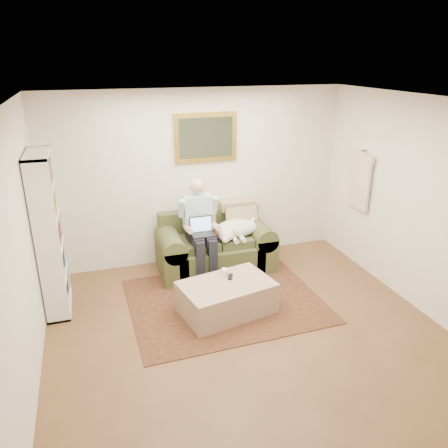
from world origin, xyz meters
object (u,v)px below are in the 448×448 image
seated_man (201,230)px  sleeping_dog (236,228)px  ottoman (227,298)px  bookshelf (49,235)px  laptop (202,230)px  sofa (215,250)px  coffee_mug (224,273)px

seated_man → sleeping_dog: bearing=7.1°
ottoman → bookshelf: (-2.00, 0.77, 0.80)m
sleeping_dog → seated_man: bearing=-172.9°
seated_man → bookshelf: (-1.97, -0.29, 0.29)m
seated_man → bookshelf: size_ratio=0.71×
laptop → sleeping_dog: size_ratio=0.47×
sofa → sleeping_dog: size_ratio=2.43×
sofa → ottoman: bearing=-100.0°
sleeping_dog → ottoman: size_ratio=0.62×
seated_man → laptop: 0.07m
bookshelf → coffee_mug: bearing=-15.9°
seated_man → sleeping_dog: 0.56m
sleeping_dog → coffee_mug: bearing=-117.2°
laptop → sleeping_dog: bearing=13.6°
ottoman → bookshelf: bookshelf is taller
seated_man → ottoman: size_ratio=1.27×
ottoman → coffee_mug: coffee_mug is taller
ottoman → coffee_mug: (0.03, 0.18, 0.25)m
ottoman → bookshelf: bearing=159.1°
sofa → ottoman: sofa is taller
sleeping_dog → bookshelf: bookshelf is taller
sleeping_dog → bookshelf: (-2.52, -0.36, 0.36)m
ottoman → sleeping_dog: bearing=65.4°
sofa → sleeping_dog: sofa is taller
laptop → coffee_mug: (0.07, -0.80, -0.29)m
seated_man → laptop: (0.00, -0.07, 0.03)m
seated_man → bookshelf: bearing=-171.7°
sleeping_dog → laptop: bearing=-166.4°
sofa → bookshelf: bookshelf is taller
sleeping_dog → bookshelf: size_ratio=0.35×
laptop → coffee_mug: bearing=-84.9°
coffee_mug → bookshelf: (-2.04, 0.58, 0.55)m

